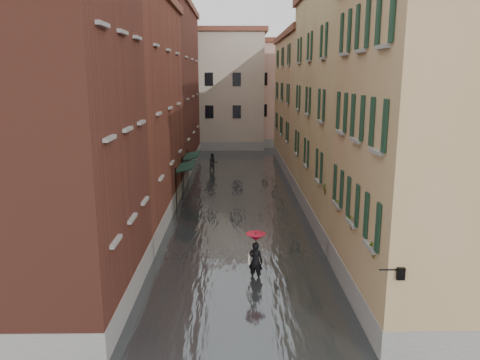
{
  "coord_description": "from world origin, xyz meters",
  "views": [
    {
      "loc": [
        -0.27,
        -18.09,
        8.38
      ],
      "look_at": [
        0.02,
        5.95,
        3.0
      ],
      "focal_mm": 35.0,
      "sensor_mm": 36.0,
      "label": 1
    }
  ],
  "objects": [
    {
      "name": "building_left_far",
      "position": [
        -7.0,
        24.0,
        7.0
      ],
      "size": [
        6.0,
        16.0,
        14.0
      ],
      "primitive_type": "cube",
      "color": "brown",
      "rests_on": "ground"
    },
    {
      "name": "building_end_cream",
      "position": [
        -3.0,
        38.0,
        6.5
      ],
      "size": [
        12.0,
        9.0,
        13.0
      ],
      "primitive_type": "cube",
      "color": "#BCAA95",
      "rests_on": "ground"
    },
    {
      "name": "awning_far",
      "position": [
        -3.48,
        16.33,
        2.47
      ],
      "size": [
        1.09,
        3.28,
        2.8
      ],
      "color": "black",
      "rests_on": "ground"
    },
    {
      "name": "ground",
      "position": [
        0.0,
        0.0,
        0.0
      ],
      "size": [
        120.0,
        120.0,
        0.0
      ],
      "primitive_type": "plane",
      "color": "slate",
      "rests_on": "ground"
    },
    {
      "name": "building_left_mid",
      "position": [
        -7.0,
        9.0,
        6.25
      ],
      "size": [
        6.0,
        14.0,
        12.5
      ],
      "primitive_type": "cube",
      "color": "brown",
      "rests_on": "ground"
    },
    {
      "name": "floodwater",
      "position": [
        0.0,
        13.0,
        0.1
      ],
      "size": [
        10.0,
        60.0,
        0.2
      ],
      "primitive_type": "cube",
      "color": "#3F4446",
      "rests_on": "ground"
    },
    {
      "name": "building_right_near",
      "position": [
        7.0,
        -2.0,
        5.75
      ],
      "size": [
        6.0,
        8.0,
        11.5
      ],
      "primitive_type": "cube",
      "color": "tan",
      "rests_on": "ground"
    },
    {
      "name": "window_planters",
      "position": [
        4.12,
        -0.76,
        3.51
      ],
      "size": [
        0.59,
        8.66,
        0.84
      ],
      "color": "brown",
      "rests_on": "ground"
    },
    {
      "name": "building_left_near",
      "position": [
        -7.0,
        -2.0,
        6.5
      ],
      "size": [
        6.0,
        8.0,
        13.0
      ],
      "primitive_type": "cube",
      "color": "brown",
      "rests_on": "ground"
    },
    {
      "name": "awning_near",
      "position": [
        -3.48,
        12.16,
        2.47
      ],
      "size": [
        1.09,
        3.34,
        2.8
      ],
      "color": "black",
      "rests_on": "ground"
    },
    {
      "name": "building_end_pink",
      "position": [
        6.0,
        40.0,
        6.0
      ],
      "size": [
        10.0,
        9.0,
        12.0
      ],
      "primitive_type": "cube",
      "color": "tan",
      "rests_on": "ground"
    },
    {
      "name": "wall_lantern",
      "position": [
        4.33,
        -6.0,
        3.01
      ],
      "size": [
        0.71,
        0.22,
        0.35
      ],
      "color": "black",
      "rests_on": "ground"
    },
    {
      "name": "building_right_mid",
      "position": [
        7.0,
        9.0,
        6.5
      ],
      "size": [
        6.0,
        14.0,
        13.0
      ],
      "primitive_type": "cube",
      "color": "tan",
      "rests_on": "ground"
    },
    {
      "name": "building_right_far",
      "position": [
        7.0,
        24.0,
        5.75
      ],
      "size": [
        6.0,
        16.0,
        11.5
      ],
      "primitive_type": "cube",
      "color": "tan",
      "rests_on": "ground"
    },
    {
      "name": "pedestrian_far",
      "position": [
        -2.16,
        22.37,
        0.85
      ],
      "size": [
        0.96,
        0.83,
        1.7
      ],
      "primitive_type": "imported",
      "rotation": [
        0.0,
        0.0,
        0.26
      ],
      "color": "black",
      "rests_on": "ground"
    },
    {
      "name": "pedestrian_main",
      "position": [
        0.59,
        0.07,
        1.19
      ],
      "size": [
        0.86,
        0.86,
        2.06
      ],
      "color": "black",
      "rests_on": "ground"
    }
  ]
}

